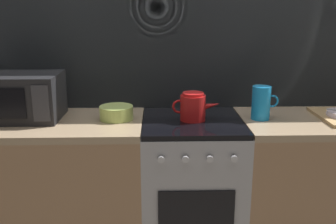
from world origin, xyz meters
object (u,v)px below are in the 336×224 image
at_px(microwave, 21,97).
at_px(pitcher, 261,103).
at_px(mixing_bowl, 116,113).
at_px(kettle, 194,107).
at_px(stove_unit, 191,189).

relative_size(microwave, pitcher, 2.30).
bearing_deg(mixing_bowl, kettle, -3.84).
relative_size(stove_unit, kettle, 3.16).
bearing_deg(pitcher, microwave, 178.07).
distance_m(microwave, pitcher, 1.43).
bearing_deg(kettle, mixing_bowl, 176.16).
xyz_separation_m(stove_unit, mixing_bowl, (-0.45, 0.03, 0.49)).
distance_m(kettle, pitcher, 0.40).
bearing_deg(pitcher, kettle, -178.71).
relative_size(mixing_bowl, pitcher, 1.00).
distance_m(stove_unit, mixing_bowl, 0.67).
height_order(stove_unit, mixing_bowl, mixing_bowl).
height_order(stove_unit, microwave, microwave).
height_order(kettle, mixing_bowl, kettle).
height_order(microwave, kettle, microwave).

